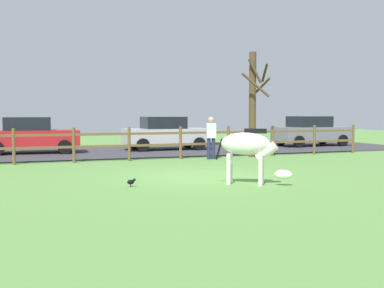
{
  "coord_description": "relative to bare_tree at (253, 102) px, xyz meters",
  "views": [
    {
      "loc": [
        -4.9,
        -12.9,
        1.82
      ],
      "look_at": [
        0.15,
        0.9,
        0.86
      ],
      "focal_mm": 45.7,
      "sensor_mm": 36.0,
      "label": 1
    }
  ],
  "objects": [
    {
      "name": "ground_plane",
      "position": [
        -4.24,
        -4.87,
        -2.25
      ],
      "size": [
        60.0,
        60.0,
        0.0
      ],
      "primitive_type": "plane",
      "color": "#5B8C42"
    },
    {
      "name": "parked_car_silver",
      "position": [
        -2.39,
        4.34,
        -1.4
      ],
      "size": [
        4.02,
        1.91,
        1.56
      ],
      "color": "#B7BABF",
      "rests_on": "parking_asphalt"
    },
    {
      "name": "parked_car_grey",
      "position": [
        5.58,
        4.23,
        -1.4
      ],
      "size": [
        4.05,
        1.99,
        1.56
      ],
      "color": "slate",
      "rests_on": "parking_asphalt"
    },
    {
      "name": "parking_asphalt",
      "position": [
        -4.24,
        4.43,
        -2.22
      ],
      "size": [
        28.0,
        7.4,
        0.05
      ],
      "primitive_type": "cube",
      "color": "#38383D",
      "rests_on": "ground_plane"
    },
    {
      "name": "bare_tree",
      "position": [
        0.0,
        0.0,
        0.0
      ],
      "size": [
        1.38,
        1.29,
        4.25
      ],
      "color": "#513A23",
      "rests_on": "ground_plane"
    },
    {
      "name": "crow_on_grass",
      "position": [
        -6.48,
        -6.17,
        -2.12
      ],
      "size": [
        0.21,
        0.1,
        0.2
      ],
      "color": "black",
      "rests_on": "ground_plane"
    },
    {
      "name": "zebra",
      "position": [
        -3.62,
        -6.8,
        -1.32
      ],
      "size": [
        1.66,
        1.3,
        1.41
      ],
      "color": "white",
      "rests_on": "ground_plane"
    },
    {
      "name": "paddock_fence",
      "position": [
        -5.1,
        0.13,
        -1.52
      ],
      "size": [
        20.4,
        0.11,
        1.27
      ],
      "color": "brown",
      "rests_on": "ground_plane"
    },
    {
      "name": "visitor_near_fence",
      "position": [
        -1.97,
        -0.32,
        -1.34
      ],
      "size": [
        0.4,
        0.29,
        1.64
      ],
      "color": "#232847",
      "rests_on": "ground_plane"
    },
    {
      "name": "parked_car_red",
      "position": [
        -8.47,
        4.36,
        -1.4
      ],
      "size": [
        4.08,
        2.05,
        1.56
      ],
      "color": "red",
      "rests_on": "parking_asphalt"
    }
  ]
}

